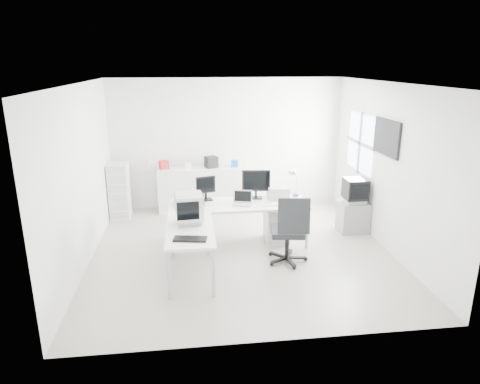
{
  "coord_description": "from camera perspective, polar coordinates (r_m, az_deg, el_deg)",
  "views": [
    {
      "loc": [
        -0.85,
        -6.67,
        3.12
      ],
      "look_at": [
        0.0,
        0.2,
        1.0
      ],
      "focal_mm": 32.0,
      "sensor_mm": 36.0,
      "label": 1
    }
  ],
  "objects": [
    {
      "name": "tv_cabinet",
      "position": [
        8.41,
        14.84,
        -3.23
      ],
      "size": [
        0.53,
        0.43,
        0.58
      ],
      "primitive_type": "cube",
      "color": "gray",
      "rests_on": "floor"
    },
    {
      "name": "desk_lamp",
      "position": [
        7.85,
        7.5,
        1.14
      ],
      "size": [
        0.17,
        0.17,
        0.48
      ],
      "primitive_type": null,
      "rotation": [
        0.0,
        0.0,
        -0.07
      ],
      "color": "silver",
      "rests_on": "main_desk"
    },
    {
      "name": "wall_picture",
      "position": [
        7.63,
        18.97,
        6.92
      ],
      "size": [
        0.04,
        0.9,
        0.6
      ],
      "primitive_type": null,
      "color": "black",
      "rests_on": "right_wall"
    },
    {
      "name": "sideboard",
      "position": [
        9.3,
        -5.02,
        0.41
      ],
      "size": [
        1.89,
        0.47,
        0.94
      ],
      "primitive_type": "cube",
      "color": "silver",
      "rests_on": "floor"
    },
    {
      "name": "left_wall",
      "position": [
        7.08,
        -20.31,
        1.9
      ],
      "size": [
        0.02,
        5.0,
        2.8
      ],
      "primitive_type": "cube",
      "color": "silver",
      "rests_on": "floor"
    },
    {
      "name": "clutter_bottle",
      "position": [
        9.22,
        -11.98,
        3.71
      ],
      "size": [
        0.07,
        0.07,
        0.22
      ],
      "primitive_type": "cylinder",
      "color": "silver",
      "rests_on": "sideboard"
    },
    {
      "name": "crt_tv",
      "position": [
        8.25,
        15.1,
        0.12
      ],
      "size": [
        0.5,
        0.48,
        0.45
      ],
      "primitive_type": null,
      "color": "black",
      "rests_on": "tv_cabinet"
    },
    {
      "name": "right_wall",
      "position": [
        7.66,
        19.13,
        3.1
      ],
      "size": [
        0.02,
        5.0,
        2.8
      ],
      "primitive_type": "cube",
      "color": "silver",
      "rests_on": "floor"
    },
    {
      "name": "inkjet_printer",
      "position": [
        7.46,
        -6.82,
        -0.9
      ],
      "size": [
        0.52,
        0.42,
        0.18
      ],
      "primitive_type": "cube",
      "rotation": [
        0.0,
        0.0,
        0.07
      ],
      "color": "black",
      "rests_on": "main_desk"
    },
    {
      "name": "white_mouse",
      "position": [
        7.51,
        7.08,
        -1.27
      ],
      "size": [
        0.06,
        0.06,
        0.06
      ],
      "primitive_type": "sphere",
      "color": "silver",
      "rests_on": "main_desk"
    },
    {
      "name": "drawer_pedestal",
      "position": [
        7.75,
        4.89,
        -4.36
      ],
      "size": [
        0.4,
        0.5,
        0.6
      ],
      "primitive_type": "cube",
      "color": "silver",
      "rests_on": "floor"
    },
    {
      "name": "clutter_box_c",
      "position": [
        9.15,
        -3.86,
        4.01
      ],
      "size": [
        0.31,
        0.3,
        0.24
      ],
      "primitive_type": "cube",
      "rotation": [
        0.0,
        0.0,
        0.4
      ],
      "color": "black",
      "rests_on": "sideboard"
    },
    {
      "name": "main_desk",
      "position": [
        7.57,
        -0.23,
        -4.22
      ],
      "size": [
        2.4,
        0.8,
        0.75
      ],
      "primitive_type": null,
      "color": "silver",
      "rests_on": "floor"
    },
    {
      "name": "clutter_box_a",
      "position": [
        9.16,
        -10.12,
        3.59
      ],
      "size": [
        0.23,
        0.22,
        0.18
      ],
      "primitive_type": "cube",
      "rotation": [
        0.0,
        0.0,
        0.43
      ],
      "color": "#B41924",
      "rests_on": "sideboard"
    },
    {
      "name": "lcd_monitor_small",
      "position": [
        7.57,
        -4.59,
        0.47
      ],
      "size": [
        0.39,
        0.28,
        0.44
      ],
      "primitive_type": null,
      "rotation": [
        0.0,
        0.0,
        0.25
      ],
      "color": "black",
      "rests_on": "main_desk"
    },
    {
      "name": "laptop",
      "position": [
        7.32,
        0.25,
        -0.93
      ],
      "size": [
        0.41,
        0.42,
        0.23
      ],
      "primitive_type": null,
      "rotation": [
        0.0,
        0.0,
        -0.24
      ],
      "color": "#B7B7BA",
      "rests_on": "main_desk"
    },
    {
      "name": "black_keyboard",
      "position": [
        5.99,
        -6.65,
        -6.24
      ],
      "size": [
        0.48,
        0.26,
        0.03
      ],
      "primitive_type": "cube",
      "rotation": [
        0.0,
        0.0,
        -0.17
      ],
      "color": "black",
      "rests_on": "side_desk"
    },
    {
      "name": "lcd_monitor_large",
      "position": [
        7.65,
        2.15,
        1.03
      ],
      "size": [
        0.52,
        0.26,
        0.52
      ],
      "primitive_type": null,
      "rotation": [
        0.0,
        0.0,
        -0.11
      ],
      "color": "black",
      "rests_on": "main_desk"
    },
    {
      "name": "side_desk",
      "position": [
        6.51,
        -6.58,
        -8.01
      ],
      "size": [
        0.7,
        1.4,
        0.75
      ],
      "primitive_type": null,
      "color": "silver",
      "rests_on": "floor"
    },
    {
      "name": "clutter_box_d",
      "position": [
        9.2,
        -0.74,
        3.82
      ],
      "size": [
        0.16,
        0.14,
        0.15
      ],
      "primitive_type": "cube",
      "rotation": [
        0.0,
        0.0,
        -0.1
      ],
      "color": "blue",
      "rests_on": "sideboard"
    },
    {
      "name": "ceiling",
      "position": [
        6.73,
        0.22,
        14.31
      ],
      "size": [
        5.0,
        5.0,
        0.01
      ],
      "primitive_type": "cube",
      "color": "white",
      "rests_on": "back_wall"
    },
    {
      "name": "clutter_box_b",
      "position": [
        9.15,
        -6.98,
        3.55
      ],
      "size": [
        0.14,
        0.13,
        0.12
      ],
      "primitive_type": "cube",
      "rotation": [
        0.0,
        0.0,
        0.22
      ],
      "color": "silver",
      "rests_on": "sideboard"
    },
    {
      "name": "laser_printer",
      "position": [
        7.74,
        5.1,
        -0.05
      ],
      "size": [
        0.37,
        0.32,
        0.21
      ],
      "primitive_type": "cube",
      "rotation": [
        0.0,
        0.0,
        -0.01
      ],
      "color": "#A9A9A9",
      "rests_on": "main_desk"
    },
    {
      "name": "filing_cabinet",
      "position": [
        9.13,
        -15.76,
        0.15
      ],
      "size": [
        0.4,
        0.47,
        1.14
      ],
      "primitive_type": "cube",
      "color": "silver",
      "rests_on": "floor"
    },
    {
      "name": "office_chair",
      "position": [
        6.87,
        6.36,
        -4.79
      ],
      "size": [
        0.75,
        0.75,
        1.15
      ],
      "primitive_type": null,
      "rotation": [
        0.0,
        0.0,
        -0.14
      ],
      "color": "#282B2E",
      "rests_on": "floor"
    },
    {
      "name": "white_keyboard",
      "position": [
        7.4,
        4.91,
        -1.63
      ],
      "size": [
        0.43,
        0.17,
        0.02
      ],
      "primitive_type": "cube",
      "rotation": [
        0.0,
        0.0,
        0.1
      ],
      "color": "silver",
      "rests_on": "main_desk"
    },
    {
      "name": "window",
      "position": [
        8.68,
        15.74,
        6.31
      ],
      "size": [
        0.02,
        1.2,
        1.1
      ],
      "primitive_type": null,
      "color": "white",
      "rests_on": "right_wall"
    },
    {
      "name": "floor",
      "position": [
        7.41,
        0.19,
        -7.87
      ],
      "size": [
        5.0,
        5.0,
        0.01
      ],
      "primitive_type": "cube",
      "color": "beige",
      "rests_on": "ground"
    },
    {
      "name": "crt_monitor",
      "position": [
        6.52,
        -6.78,
        -2.27
      ],
      "size": [
        0.43,
        0.43,
        0.46
      ],
      "primitive_type": null,
      "rotation": [
        0.0,
        0.0,
        0.09
      ],
      "color": "#B7B7BA",
      "rests_on": "side_desk"
    },
    {
      "name": "back_wall",
      "position": [
        9.37,
        -1.73,
        6.44
      ],
      "size": [
        5.0,
        0.02,
        2.8
      ],
      "primitive_type": "cube",
      "color": "silver",
      "rests_on": "floor"
    }
  ]
}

